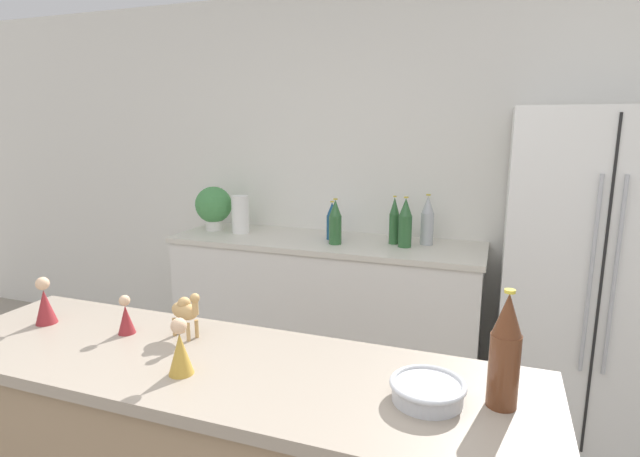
{
  "coord_description": "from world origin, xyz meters",
  "views": [
    {
      "loc": [
        0.67,
        -0.63,
        1.67
      ],
      "look_at": [
        -0.08,
        1.44,
        1.21
      ],
      "focal_mm": 28.0,
      "sensor_mm": 36.0,
      "label": 1
    }
  ],
  "objects": [
    {
      "name": "wall_back",
      "position": [
        0.0,
        2.73,
        1.27
      ],
      "size": [
        8.0,
        0.06,
        2.55
      ],
      "color": "white",
      "rests_on": "ground_plane"
    },
    {
      "name": "back_counter",
      "position": [
        -0.39,
        2.4,
        0.47
      ],
      "size": [
        2.05,
        0.63,
        0.93
      ],
      "color": "white",
      "rests_on": "ground_plane"
    },
    {
      "name": "refrigerator",
      "position": [
        1.16,
        2.32,
        0.88
      ],
      "size": [
        0.88,
        0.75,
        1.76
      ],
      "color": "white",
      "rests_on": "ground_plane"
    },
    {
      "name": "potted_plant",
      "position": [
        -1.25,
        2.42,
        1.11
      ],
      "size": [
        0.26,
        0.26,
        0.32
      ],
      "color": "silver",
      "rests_on": "back_counter"
    },
    {
      "name": "paper_towel_roll",
      "position": [
        -1.02,
        2.41,
        1.06
      ],
      "size": [
        0.12,
        0.12,
        0.26
      ],
      "color": "white",
      "rests_on": "back_counter"
    },
    {
      "name": "back_bottle_0",
      "position": [
        0.06,
        2.44,
        1.08
      ],
      "size": [
        0.06,
        0.06,
        0.31
      ],
      "color": "#2D6033",
      "rests_on": "back_counter"
    },
    {
      "name": "back_bottle_1",
      "position": [
        0.14,
        2.38,
        1.08
      ],
      "size": [
        0.08,
        0.08,
        0.32
      ],
      "color": "#2D6033",
      "rests_on": "back_counter"
    },
    {
      "name": "back_bottle_2",
      "position": [
        0.26,
        2.5,
        1.08
      ],
      "size": [
        0.08,
        0.08,
        0.32
      ],
      "color": "#B2B7BC",
      "rests_on": "back_counter"
    },
    {
      "name": "back_bottle_3",
      "position": [
        -0.29,
        2.31,
        1.07
      ],
      "size": [
        0.08,
        0.08,
        0.29
      ],
      "color": "#2D6033",
      "rests_on": "back_counter"
    },
    {
      "name": "back_bottle_4",
      "position": [
        -0.36,
        2.43,
        1.05
      ],
      "size": [
        0.07,
        0.07,
        0.26
      ],
      "color": "navy",
      "rests_on": "back_counter"
    },
    {
      "name": "wine_bottle",
      "position": [
        0.71,
        0.54,
        1.15
      ],
      "size": [
        0.07,
        0.07,
        0.29
      ],
      "color": "#562D19",
      "rests_on": "bar_counter"
    },
    {
      "name": "fruit_bowl",
      "position": [
        0.54,
        0.5,
        1.04
      ],
      "size": [
        0.19,
        0.19,
        0.05
      ],
      "color": "#B7BABF",
      "rests_on": "bar_counter"
    },
    {
      "name": "camel_figurine",
      "position": [
        -0.23,
        0.62,
        1.1
      ],
      "size": [
        0.13,
        0.08,
        0.16
      ],
      "color": "tan",
      "rests_on": "bar_counter"
    },
    {
      "name": "wise_man_figurine_blue",
      "position": [
        -0.75,
        0.56,
        1.08
      ],
      "size": [
        0.07,
        0.07,
        0.16
      ],
      "color": "maroon",
      "rests_on": "bar_counter"
    },
    {
      "name": "wise_man_figurine_crimson",
      "position": [
        -0.43,
        0.58,
        1.06
      ],
      "size": [
        0.06,
        0.06,
        0.13
      ],
      "color": "maroon",
      "rests_on": "bar_counter"
    },
    {
      "name": "wise_man_figurine_purple",
      "position": [
        -0.11,
        0.41,
        1.08
      ],
      "size": [
        0.07,
        0.07,
        0.16
      ],
      "color": "#B28933",
      "rests_on": "bar_counter"
    }
  ]
}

